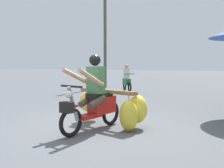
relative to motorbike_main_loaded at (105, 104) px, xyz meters
The scene contains 4 objects.
ground_plane 0.56m from the motorbike_main_loaded, 135.61° to the right, with size 120.00×120.00×0.00m, color #56595E.
motorbike_main_loaded is the anchor object (origin of this frame).
motorbike_distant_ahead_left 7.55m from the motorbike_main_loaded, 106.83° to the left, with size 0.98×1.39×1.40m.
utility_pole 10.15m from the motorbike_main_loaded, 115.34° to the left, with size 0.18×0.18×6.99m, color brown.
Camera 1 is at (2.42, -4.68, 1.36)m, focal length 39.79 mm.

